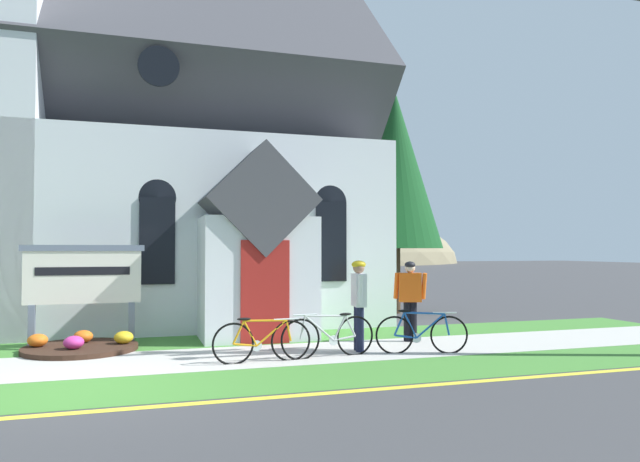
{
  "coord_description": "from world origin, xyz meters",
  "views": [
    {
      "loc": [
        0.72,
        -8.62,
        1.91
      ],
      "look_at": [
        4.45,
        3.15,
        2.3
      ],
      "focal_mm": 32.83,
      "sensor_mm": 36.0,
      "label": 1
    }
  ],
  "objects_px": {
    "bicycle_silver": "(262,341)",
    "roadside_conifer": "(395,169)",
    "bicycle_white": "(329,336)",
    "bicycle_orange": "(421,333)",
    "cyclist_in_yellow_jersey": "(410,295)",
    "cyclist_in_white_jersey": "(359,298)",
    "church_sign": "(83,278)"
  },
  "relations": [
    {
      "from": "cyclist_in_yellow_jersey",
      "to": "cyclist_in_white_jersey",
      "type": "bearing_deg",
      "value": -152.42
    },
    {
      "from": "bicycle_white",
      "to": "bicycle_orange",
      "type": "height_order",
      "value": "bicycle_orange"
    },
    {
      "from": "bicycle_orange",
      "to": "cyclist_in_yellow_jersey",
      "type": "xyz_separation_m",
      "value": [
        0.41,
        1.29,
        0.6
      ]
    },
    {
      "from": "bicycle_orange",
      "to": "bicycle_white",
      "type": "bearing_deg",
      "value": 175.48
    },
    {
      "from": "cyclist_in_yellow_jersey",
      "to": "roadside_conifer",
      "type": "distance_m",
      "value": 6.42
    },
    {
      "from": "cyclist_in_white_jersey",
      "to": "bicycle_silver",
      "type": "bearing_deg",
      "value": -165.6
    },
    {
      "from": "roadside_conifer",
      "to": "bicycle_white",
      "type": "bearing_deg",
      "value": -124.01
    },
    {
      "from": "cyclist_in_white_jersey",
      "to": "church_sign",
      "type": "bearing_deg",
      "value": 157.55
    },
    {
      "from": "bicycle_white",
      "to": "cyclist_in_white_jersey",
      "type": "bearing_deg",
      "value": 28.63
    },
    {
      "from": "bicycle_white",
      "to": "bicycle_silver",
      "type": "relative_size",
      "value": 1.04
    },
    {
      "from": "bicycle_silver",
      "to": "bicycle_white",
      "type": "bearing_deg",
      "value": 4.83
    },
    {
      "from": "bicycle_silver",
      "to": "roadside_conifer",
      "type": "height_order",
      "value": "roadside_conifer"
    },
    {
      "from": "bicycle_white",
      "to": "church_sign",
      "type": "bearing_deg",
      "value": 149.97
    },
    {
      "from": "cyclist_in_yellow_jersey",
      "to": "cyclist_in_white_jersey",
      "type": "xyz_separation_m",
      "value": [
        -1.44,
        -0.75,
        0.03
      ]
    },
    {
      "from": "bicycle_orange",
      "to": "cyclist_in_white_jersey",
      "type": "distance_m",
      "value": 1.32
    },
    {
      "from": "bicycle_white",
      "to": "roadside_conifer",
      "type": "xyz_separation_m",
      "value": [
        4.2,
        6.23,
        3.95
      ]
    },
    {
      "from": "cyclist_in_yellow_jersey",
      "to": "roadside_conifer",
      "type": "height_order",
      "value": "roadside_conifer"
    },
    {
      "from": "bicycle_white",
      "to": "bicycle_silver",
      "type": "distance_m",
      "value": 1.23
    },
    {
      "from": "church_sign",
      "to": "roadside_conifer",
      "type": "distance_m",
      "value": 9.72
    },
    {
      "from": "cyclist_in_white_jersey",
      "to": "cyclist_in_yellow_jersey",
      "type": "bearing_deg",
      "value": 27.58
    },
    {
      "from": "bicycle_white",
      "to": "bicycle_orange",
      "type": "bearing_deg",
      "value": -4.52
    },
    {
      "from": "church_sign",
      "to": "roadside_conifer",
      "type": "xyz_separation_m",
      "value": [
        8.45,
        3.77,
        2.98
      ]
    },
    {
      "from": "cyclist_in_white_jersey",
      "to": "roadside_conifer",
      "type": "relative_size",
      "value": 0.25
    },
    {
      "from": "cyclist_in_yellow_jersey",
      "to": "bicycle_orange",
      "type": "bearing_deg",
      "value": -107.75
    },
    {
      "from": "church_sign",
      "to": "roadside_conifer",
      "type": "relative_size",
      "value": 0.34
    },
    {
      "from": "bicycle_silver",
      "to": "church_sign",
      "type": "bearing_deg",
      "value": 139.76
    },
    {
      "from": "bicycle_silver",
      "to": "roadside_conifer",
      "type": "relative_size",
      "value": 0.25
    },
    {
      "from": "church_sign",
      "to": "roadside_conifer",
      "type": "height_order",
      "value": "roadside_conifer"
    },
    {
      "from": "bicycle_orange",
      "to": "bicycle_silver",
      "type": "relative_size",
      "value": 0.97
    },
    {
      "from": "roadside_conifer",
      "to": "cyclist_in_white_jersey",
      "type": "bearing_deg",
      "value": -120.78
    },
    {
      "from": "bicycle_white",
      "to": "roadside_conifer",
      "type": "bearing_deg",
      "value": 55.99
    },
    {
      "from": "bicycle_white",
      "to": "cyclist_in_yellow_jersey",
      "type": "bearing_deg",
      "value": 27.94
    }
  ]
}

